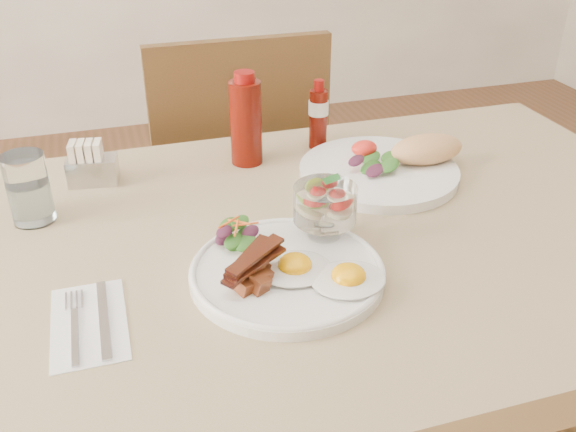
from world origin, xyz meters
name	(u,v)px	position (x,y,z in m)	size (l,w,h in m)	color
table	(321,282)	(0.00, 0.00, 0.66)	(1.33, 0.88, 0.75)	brown
chair_far	(234,183)	(0.00, 0.66, 0.52)	(0.42, 0.42, 0.93)	brown
main_plate	(287,273)	(-0.09, -0.09, 0.76)	(0.28, 0.28, 0.02)	white
fried_eggs	(321,272)	(-0.05, -0.12, 0.78)	(0.17, 0.14, 0.03)	silver
bacon_potato_pile	(253,270)	(-0.14, -0.11, 0.79)	(0.10, 0.09, 0.05)	brown
side_salad	(237,235)	(-0.14, -0.01, 0.78)	(0.07, 0.07, 0.04)	#1B4913
fruit_cup	(325,204)	(-0.01, -0.02, 0.82)	(0.10, 0.10, 0.10)	white
second_plate	(390,165)	(0.20, 0.17, 0.77)	(0.32, 0.30, 0.08)	white
ketchup_bottle	(246,121)	(-0.05, 0.31, 0.84)	(0.08, 0.08, 0.18)	#500B04
hot_sauce_bottle	(318,115)	(0.11, 0.33, 0.82)	(0.04, 0.04, 0.14)	#500B04
sugar_caddy	(91,166)	(-0.34, 0.30, 0.79)	(0.10, 0.06, 0.08)	#B0B0B5
water_glass	(29,192)	(-0.44, 0.19, 0.80)	(0.07, 0.07, 0.12)	white
napkin_cutlery	(90,323)	(-0.36, -0.11, 0.75)	(0.10, 0.17, 0.01)	white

